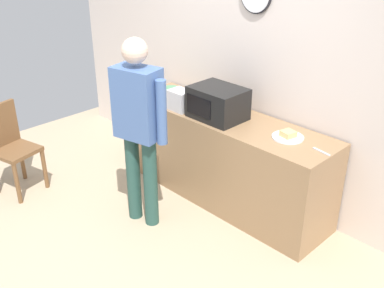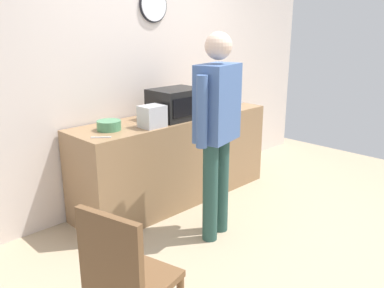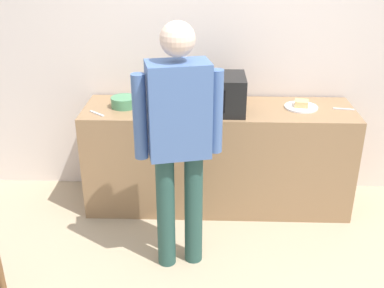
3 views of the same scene
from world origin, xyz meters
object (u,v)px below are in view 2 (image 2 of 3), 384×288
at_px(microwave, 176,104).
at_px(spoon_utensil, 101,137).
at_px(salad_bowl, 109,125).
at_px(wooden_chair, 126,279).
at_px(fork_utensil, 238,103).
at_px(toaster, 152,116).
at_px(sandwich_plate, 217,105).
at_px(person_standing, 217,122).

height_order(microwave, spoon_utensil, microwave).
relative_size(salad_bowl, wooden_chair, 0.23).
bearing_deg(microwave, fork_utensil, 4.27).
xyz_separation_m(toaster, spoon_utensil, (-0.54, 0.01, -0.10)).
bearing_deg(sandwich_plate, person_standing, -138.23).
relative_size(salad_bowl, spoon_utensil, 1.27).
bearing_deg(person_standing, wooden_chair, -156.39).
bearing_deg(fork_utensil, spoon_utensil, -175.09).
bearing_deg(toaster, sandwich_plate, 10.66).
relative_size(toaster, fork_utensil, 1.29).
relative_size(microwave, salad_bowl, 2.32).
relative_size(sandwich_plate, salad_bowl, 1.28).
relative_size(sandwich_plate, toaster, 1.25).
height_order(microwave, salad_bowl, microwave).
relative_size(microwave, fork_utensil, 2.94).
xyz_separation_m(microwave, spoon_utensil, (-0.93, -0.09, -0.15)).
xyz_separation_m(microwave, sandwich_plate, (0.74, 0.11, -0.13)).
height_order(person_standing, wooden_chair, person_standing).
bearing_deg(fork_utensil, microwave, -175.73).
relative_size(sandwich_plate, wooden_chair, 0.29).
bearing_deg(salad_bowl, toaster, -27.98).
distance_m(fork_utensil, spoon_utensil, 2.02).
relative_size(toaster, person_standing, 0.12).
distance_m(microwave, toaster, 0.41).
relative_size(spoon_utensil, wooden_chair, 0.18).
bearing_deg(person_standing, sandwich_plate, 41.77).
height_order(microwave, toaster, microwave).
xyz_separation_m(fork_utensil, wooden_chair, (-2.71, -1.45, -0.39)).
distance_m(microwave, salad_bowl, 0.75).
bearing_deg(microwave, spoon_utensil, -174.35).
bearing_deg(spoon_utensil, wooden_chair, -118.47).
distance_m(person_standing, wooden_chair, 1.60).
bearing_deg(wooden_chair, sandwich_plate, 31.96).
distance_m(salad_bowl, person_standing, 0.98).
bearing_deg(wooden_chair, salad_bowl, 58.53).
xyz_separation_m(sandwich_plate, wooden_chair, (-2.36, -1.47, -0.40)).
relative_size(microwave, wooden_chair, 0.53).
xyz_separation_m(sandwich_plate, person_standing, (-0.97, -0.86, 0.11)).
bearing_deg(sandwich_plate, spoon_utensil, -173.25).
distance_m(sandwich_plate, wooden_chair, 2.81).
bearing_deg(person_standing, salad_bowl, 121.30).
relative_size(spoon_utensil, person_standing, 0.10).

